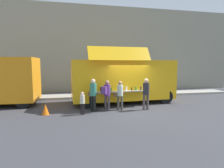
{
  "coord_description": "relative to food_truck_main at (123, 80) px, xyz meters",
  "views": [
    {
      "loc": [
        -3.27,
        -9.69,
        2.54
      ],
      "look_at": [
        -0.91,
        1.59,
        1.3
      ],
      "focal_mm": 29.25,
      "sensor_mm": 36.0,
      "label": 1
    }
  ],
  "objects": [
    {
      "name": "ground_plane",
      "position": [
        0.1,
        -1.97,
        -1.54
      ],
      "size": [
        60.0,
        60.0,
        0.0
      ],
      "primitive_type": "plane",
      "color": "#38383D"
    },
    {
      "name": "curb_strip",
      "position": [
        -4.0,
        2.62,
        -1.47
      ],
      "size": [
        28.0,
        1.6,
        0.15
      ],
      "primitive_type": "cube",
      "color": "#9E998E",
      "rests_on": "ground"
    },
    {
      "name": "building_behind",
      "position": [
        -3.0,
        6.52,
        2.41
      ],
      "size": [
        32.0,
        2.4,
        7.9
      ],
      "primitive_type": "cube",
      "color": "gray",
      "rests_on": "ground"
    },
    {
      "name": "food_truck_main",
      "position": [
        0.0,
        0.0,
        0.0
      ],
      "size": [
        6.7,
        3.29,
        3.56
      ],
      "rotation": [
        0.0,
        0.0,
        0.05
      ],
      "color": "#F0AE14",
      "rests_on": "ground"
    },
    {
      "name": "traffic_cone_orange",
      "position": [
        -4.62,
        -2.12,
        -1.27
      ],
      "size": [
        0.36,
        0.36,
        0.55
      ],
      "primitive_type": "cone",
      "color": "orange",
      "rests_on": "ground"
    },
    {
      "name": "trash_bin",
      "position": [
        3.74,
        2.32,
        -1.04
      ],
      "size": [
        0.6,
        0.6,
        1.0
      ],
      "primitive_type": "cylinder",
      "color": "#2B5D36",
      "rests_on": "ground"
    },
    {
      "name": "customer_front_ordering",
      "position": [
        -0.68,
        -1.91,
        -0.58
      ],
      "size": [
        0.51,
        0.4,
        1.62
      ],
      "rotation": [
        0.0,
        0.0,
        1.05
      ],
      "color": "#4D4A3F",
      "rests_on": "ground"
    },
    {
      "name": "customer_mid_with_backpack",
      "position": [
        -1.43,
        -1.99,
        -0.51
      ],
      "size": [
        0.52,
        0.51,
        1.68
      ],
      "rotation": [
        0.0,
        0.0,
        0.75
      ],
      "color": "#4D4344",
      "rests_on": "ground"
    },
    {
      "name": "customer_rear_waiting",
      "position": [
        -2.18,
        -1.99,
        -0.49
      ],
      "size": [
        0.45,
        0.55,
        1.77
      ],
      "rotation": [
        0.0,
        0.0,
        0.55
      ],
      "color": "black",
      "rests_on": "ground"
    },
    {
      "name": "customer_extra_browsing",
      "position": [
        0.75,
        -2.2,
        -0.49
      ],
      "size": [
        0.37,
        0.36,
        1.76
      ],
      "rotation": [
        0.0,
        0.0,
        1.68
      ],
      "color": "#4C4342",
      "rests_on": "ground"
    },
    {
      "name": "child_near_queue",
      "position": [
        -2.78,
        -2.47,
        -0.85
      ],
      "size": [
        0.24,
        0.24,
        1.16
      ],
      "rotation": [
        0.0,
        0.0,
        0.73
      ],
      "color": "black",
      "rests_on": "ground"
    }
  ]
}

